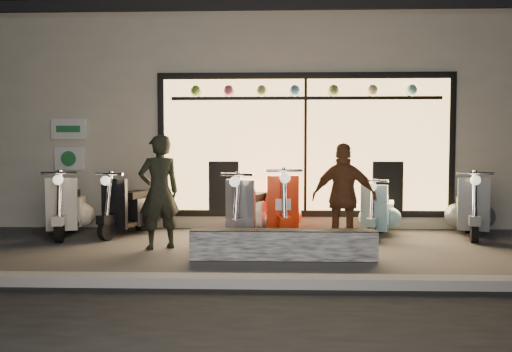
{
  "coord_description": "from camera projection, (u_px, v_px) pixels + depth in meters",
  "views": [
    {
      "loc": [
        0.19,
        -7.24,
        1.46
      ],
      "look_at": [
        -0.06,
        0.6,
        1.05
      ],
      "focal_mm": 35.0,
      "sensor_mm": 36.0,
      "label": 1
    }
  ],
  "objects": [
    {
      "name": "ground",
      "position": [
        259.0,
        250.0,
        7.3
      ],
      "size": [
        40.0,
        40.0,
        0.0
      ],
      "primitive_type": "plane",
      "color": "#383533",
      "rests_on": "ground"
    },
    {
      "name": "kerb",
      "position": [
        254.0,
        282.0,
        5.3
      ],
      "size": [
        40.0,
        0.25,
        0.12
      ],
      "primitive_type": "cube",
      "color": "slate",
      "rests_on": "ground"
    },
    {
      "name": "shop_building",
      "position": [
        265.0,
        124.0,
        12.17
      ],
      "size": [
        10.2,
        6.23,
        4.2
      ],
      "color": "beige",
      "rests_on": "ground"
    },
    {
      "name": "graffiti_barrier",
      "position": [
        283.0,
        245.0,
        6.63
      ],
      "size": [
        2.46,
        0.28,
        0.4
      ],
      "primitive_type": "cube",
      "color": "black",
      "rests_on": "ground"
    },
    {
      "name": "scooter_silver",
      "position": [
        254.0,
        213.0,
        8.23
      ],
      "size": [
        0.8,
        1.48,
        1.06
      ],
      "rotation": [
        0.0,
        0.0,
        -0.34
      ],
      "color": "black",
      "rests_on": "ground"
    },
    {
      "name": "scooter_red",
      "position": [
        278.0,
        210.0,
        8.39
      ],
      "size": [
        0.61,
        1.57,
        1.12
      ],
      "rotation": [
        0.0,
        0.0,
        0.12
      ],
      "color": "black",
      "rests_on": "ground"
    },
    {
      "name": "scooter_black",
      "position": [
        134.0,
        209.0,
        8.74
      ],
      "size": [
        0.78,
        1.45,
        1.04
      ],
      "rotation": [
        0.0,
        0.0,
        -0.33
      ],
      "color": "black",
      "rests_on": "ground"
    },
    {
      "name": "scooter_cream",
      "position": [
        68.0,
        210.0,
        8.59
      ],
      "size": [
        0.69,
        1.51,
        1.07
      ],
      "rotation": [
        0.0,
        0.0,
        0.21
      ],
      "color": "black",
      "rests_on": "ground"
    },
    {
      "name": "scooter_blue",
      "position": [
        379.0,
        213.0,
        8.56
      ],
      "size": [
        0.73,
        1.31,
        0.94
      ],
      "rotation": [
        0.0,
        0.0,
        -0.36
      ],
      "color": "black",
      "rests_on": "ground"
    },
    {
      "name": "scooter_grey",
      "position": [
        471.0,
        210.0,
        8.55
      ],
      "size": [
        0.77,
        1.49,
        1.07
      ],
      "rotation": [
        0.0,
        0.0,
        -0.3
      ],
      "color": "black",
      "rests_on": "ground"
    },
    {
      "name": "man",
      "position": [
        159.0,
        192.0,
        7.35
      ],
      "size": [
        0.73,
        0.65,
        1.68
      ],
      "primitive_type": "imported",
      "rotation": [
        0.0,
        0.0,
        3.66
      ],
      "color": "black",
      "rests_on": "ground"
    },
    {
      "name": "woman",
      "position": [
        344.0,
        198.0,
        7.13
      ],
      "size": [
        0.97,
        0.54,
        1.56
      ],
      "primitive_type": "imported",
      "rotation": [
        0.0,
        0.0,
        2.96
      ],
      "color": "brown",
      "rests_on": "ground"
    }
  ]
}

